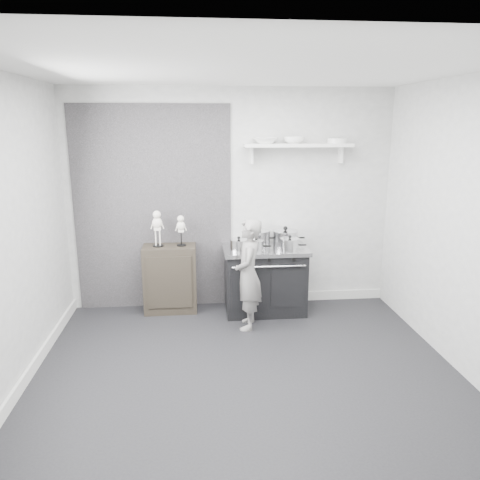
{
  "coord_description": "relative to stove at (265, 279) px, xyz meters",
  "views": [
    {
      "loc": [
        -0.43,
        -3.92,
        2.27
      ],
      "look_at": [
        0.04,
        0.95,
        1.05
      ],
      "focal_mm": 35.0,
      "sensor_mm": 36.0,
      "label": 1
    }
  ],
  "objects": [
    {
      "name": "ground",
      "position": [
        -0.39,
        -1.48,
        -0.41
      ],
      "size": [
        4.0,
        4.0,
        0.0
      ],
      "primitive_type": "plane",
      "color": "black",
      "rests_on": "ground"
    },
    {
      "name": "room_shell",
      "position": [
        -0.48,
        -1.33,
        1.23
      ],
      "size": [
        4.02,
        3.62,
        2.71
      ],
      "color": "#A5A5A3",
      "rests_on": "ground"
    },
    {
      "name": "wall_shelf",
      "position": [
        0.41,
        0.2,
        1.6
      ],
      "size": [
        1.3,
        0.26,
        0.24
      ],
      "color": "silver",
      "rests_on": "room_shell"
    },
    {
      "name": "stove",
      "position": [
        0.0,
        0.0,
        0.0
      ],
      "size": [
        1.02,
        0.63,
        0.81
      ],
      "color": "black",
      "rests_on": "ground"
    },
    {
      "name": "side_cabinet",
      "position": [
        -1.16,
        0.13,
        0.0
      ],
      "size": [
        0.64,
        0.37,
        0.83
      ],
      "primitive_type": "cube",
      "color": "black",
      "rests_on": "ground"
    },
    {
      "name": "child",
      "position": [
        -0.26,
        -0.45,
        0.22
      ],
      "size": [
        0.37,
        0.5,
        1.26
      ],
      "primitive_type": "imported",
      "rotation": [
        0.0,
        0.0,
        -1.72
      ],
      "color": "gray",
      "rests_on": "ground"
    },
    {
      "name": "pot_front_left",
      "position": [
        -0.33,
        -0.12,
        0.48
      ],
      "size": [
        0.3,
        0.21,
        0.18
      ],
      "color": "silver",
      "rests_on": "stove"
    },
    {
      "name": "pot_back_left",
      "position": [
        -0.05,
        0.14,
        0.5
      ],
      "size": [
        0.36,
        0.27,
        0.23
      ],
      "color": "silver",
      "rests_on": "stove"
    },
    {
      "name": "pot_back_right",
      "position": [
        0.27,
        0.13,
        0.49
      ],
      "size": [
        0.4,
        0.32,
        0.23
      ],
      "color": "silver",
      "rests_on": "stove"
    },
    {
      "name": "pot_front_right",
      "position": [
        0.26,
        -0.17,
        0.48
      ],
      "size": [
        0.31,
        0.22,
        0.19
      ],
      "color": "silver",
      "rests_on": "stove"
    },
    {
      "name": "pot_front_center",
      "position": [
        -0.13,
        -0.15,
        0.47
      ],
      "size": [
        0.27,
        0.19,
        0.16
      ],
      "color": "silver",
      "rests_on": "stove"
    },
    {
      "name": "skeleton_full",
      "position": [
        -1.29,
        0.13,
        0.67
      ],
      "size": [
        0.14,
        0.09,
        0.51
      ],
      "primitive_type": null,
      "color": "white",
      "rests_on": "side_cabinet"
    },
    {
      "name": "skeleton_torso",
      "position": [
        -1.01,
        0.13,
        0.63
      ],
      "size": [
        0.12,
        0.08,
        0.43
      ],
      "primitive_type": null,
      "color": "white",
      "rests_on": "side_cabinet"
    },
    {
      "name": "bowl_large",
      "position": [
        0.01,
        0.19,
        1.67
      ],
      "size": [
        0.3,
        0.3,
        0.07
      ],
      "primitive_type": "imported",
      "color": "white",
      "rests_on": "wall_shelf"
    },
    {
      "name": "bowl_small",
      "position": [
        0.35,
        0.19,
        1.67
      ],
      "size": [
        0.25,
        0.25,
        0.08
      ],
      "primitive_type": "imported",
      "color": "white",
      "rests_on": "wall_shelf"
    },
    {
      "name": "plate_stack",
      "position": [
        0.89,
        0.19,
        1.66
      ],
      "size": [
        0.24,
        0.24,
        0.06
      ],
      "primitive_type": "cylinder",
      "color": "silver",
      "rests_on": "wall_shelf"
    }
  ]
}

